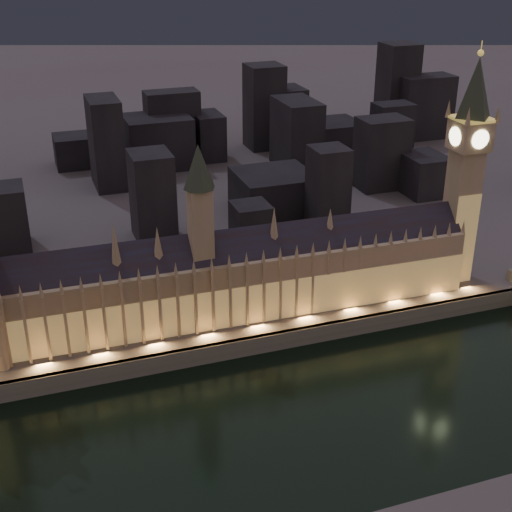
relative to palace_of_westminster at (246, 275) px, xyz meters
name	(u,v)px	position (x,y,z in m)	size (l,w,h in m)	color
ground_plane	(292,410)	(-2.62, -61.74, -26.37)	(2000.00, 2000.00, 0.00)	black
north_bank	(97,100)	(-2.62, 458.26, -22.37)	(2000.00, 960.00, 8.00)	#484038
embankment_wall	(256,345)	(-2.62, -20.74, -22.37)	(2000.00, 2.50, 8.00)	#53513F
palace_of_westminster	(246,275)	(0.00, 0.00, 0.00)	(202.00, 24.54, 78.00)	olive
elizabeth_tower	(468,154)	(105.38, 0.18, 43.43)	(18.00, 18.00, 110.78)	olive
city_backdrop	(198,146)	(28.59, 183.81, 3.66)	(462.87, 215.63, 73.62)	black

